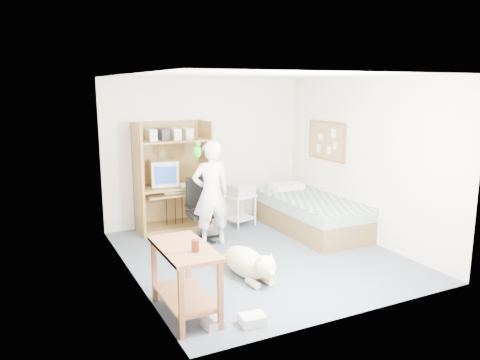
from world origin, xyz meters
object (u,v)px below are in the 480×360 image
(office_chair, at_px, (201,218))
(person, at_px, (211,194))
(side_desk, at_px, (185,270))
(printer_cart, at_px, (241,205))
(computer_hutch, at_px, (173,181))
(bed, at_px, (311,214))
(dog, at_px, (248,263))

(office_chair, bearing_deg, person, -77.99)
(side_desk, distance_m, printer_cart, 3.24)
(computer_hutch, height_order, office_chair, computer_hutch)
(person, bearing_deg, computer_hutch, -72.24)
(computer_hutch, height_order, bed, computer_hutch)
(side_desk, xyz_separation_m, office_chair, (1.07, 2.24, -0.15))
(person, xyz_separation_m, dog, (-0.08, -1.36, -0.60))
(bed, distance_m, printer_cart, 1.21)
(bed, distance_m, person, 1.81)
(person, height_order, dog, person)
(bed, relative_size, printer_cart, 3.70)
(bed, bearing_deg, side_desk, -147.50)
(bed, height_order, printer_cart, bed)
(office_chair, height_order, person, person)
(person, height_order, printer_cart, person)
(person, distance_m, printer_cart, 1.14)
(side_desk, bearing_deg, computer_hutch, 73.86)
(side_desk, height_order, dog, side_desk)
(office_chair, bearing_deg, dog, -87.85)
(person, bearing_deg, office_chair, -77.99)
(office_chair, xyz_separation_m, dog, (-0.03, -1.66, -0.15))
(dog, bearing_deg, person, 82.09)
(computer_hutch, xyz_separation_m, office_chair, (0.22, -0.70, -0.48))
(printer_cart, bearing_deg, person, -157.91)
(computer_hutch, xyz_separation_m, person, (0.26, -1.00, -0.03))
(bed, height_order, person, person)
(bed, relative_size, side_desk, 2.02)
(computer_hutch, distance_m, side_desk, 3.08)
(computer_hutch, distance_m, office_chair, 0.88)
(dog, height_order, printer_cart, printer_cart)
(office_chair, bearing_deg, bed, -10.08)
(bed, distance_m, dog, 2.20)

